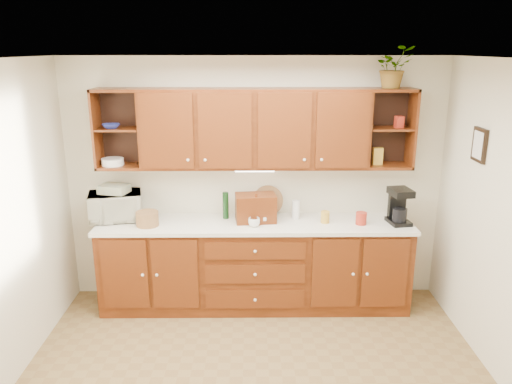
{
  "coord_description": "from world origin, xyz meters",
  "views": [
    {
      "loc": [
        -0.03,
        -3.42,
        2.68
      ],
      "look_at": [
        0.01,
        1.15,
        1.35
      ],
      "focal_mm": 35.0,
      "sensor_mm": 36.0,
      "label": 1
    }
  ],
  "objects_px": {
    "microwave": "(116,206)",
    "potted_plant": "(393,67)",
    "bread_box": "(256,208)",
    "coffee_maker": "(399,206)"
  },
  "relations": [
    {
      "from": "potted_plant",
      "to": "microwave",
      "type": "bearing_deg",
      "value": -180.0
    },
    {
      "from": "coffee_maker",
      "to": "microwave",
      "type": "bearing_deg",
      "value": 168.51
    },
    {
      "from": "coffee_maker",
      "to": "potted_plant",
      "type": "distance_m",
      "value": 1.39
    },
    {
      "from": "coffee_maker",
      "to": "potted_plant",
      "type": "bearing_deg",
      "value": 126.9
    },
    {
      "from": "microwave",
      "to": "potted_plant",
      "type": "bearing_deg",
      "value": -12.96
    },
    {
      "from": "microwave",
      "to": "bread_box",
      "type": "relative_size",
      "value": 1.29
    },
    {
      "from": "bread_box",
      "to": "microwave",
      "type": "bearing_deg",
      "value": 171.64
    },
    {
      "from": "microwave",
      "to": "bread_box",
      "type": "bearing_deg",
      "value": -15.39
    },
    {
      "from": "bread_box",
      "to": "coffee_maker",
      "type": "distance_m",
      "value": 1.47
    },
    {
      "from": "microwave",
      "to": "potted_plant",
      "type": "distance_m",
      "value": 3.13
    }
  ]
}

